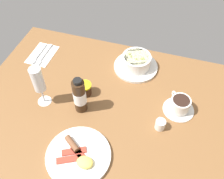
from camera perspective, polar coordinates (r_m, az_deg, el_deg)
The scene contains 9 objects.
ground_plane at distance 109.52cm, azimuth -2.46°, elevation -4.47°, with size 110.00×84.00×3.00cm, color brown.
porridge_bowl at distance 121.82cm, azimuth 5.43°, elevation 6.07°, with size 21.01×21.01×8.00cm.
cutlery_setting at distance 134.72cm, azimuth -15.48°, elevation 7.50°, with size 11.76×16.88×0.90cm.
coffee_cup at distance 108.59cm, azimuth 14.90°, elevation -3.42°, with size 13.02×13.02×6.71cm.
creamer_jug at distance 102.56cm, azimuth 10.74°, elevation -7.64°, with size 4.01×4.84×4.97cm.
wine_glass at distance 104.34cm, azimuth -16.22°, elevation 1.80°, with size 5.88×5.88×19.68cm.
jam_jar at distance 111.31cm, azimuth -6.08°, elevation 0.12°, with size 5.87×5.87×5.78cm.
sauce_bottle_brown at distance 102.23cm, azimuth -7.25°, elevation -1.45°, with size 5.24×5.24×17.69cm.
breakfast_plate at distance 96.65cm, azimuth -7.52°, elevation -14.47°, with size 23.97×23.97×3.70cm.
Camera 1 is at (-23.20, 59.46, 87.50)cm, focal length 40.82 mm.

